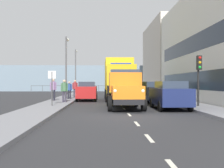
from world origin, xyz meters
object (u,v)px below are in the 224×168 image
at_px(car_navy_kerbside_near, 170,95).
at_px(traffic_light_near, 199,69).
at_px(truck_vintage_orange, 125,90).
at_px(street_sign, 52,82).
at_px(pedestrian_in_dark_coat, 53,88).
at_px(lamp_post_far, 76,67).
at_px(car_black_kerbside_1, 152,92).
at_px(pedestrian_by_lamp, 64,89).
at_px(lamp_post_promenade, 66,61).
at_px(pedestrian_near_railing, 75,87).
at_px(car_red_oppositeside_0, 87,91).
at_px(lorry_cargo_yellow, 119,78).
at_px(car_teal_kerbside_2, 142,90).
at_px(car_grey_kerbside_3, 135,89).
at_px(pedestrian_couple_a, 69,89).

height_order(car_navy_kerbside_near, traffic_light_near, traffic_light_near).
distance_m(truck_vintage_orange, street_sign, 4.74).
distance_m(pedestrian_in_dark_coat, lamp_post_far, 13.65).
distance_m(truck_vintage_orange, car_black_kerbside_1, 5.76).
xyz_separation_m(pedestrian_by_lamp, lamp_post_promenade, (0.51, -4.63, 2.50)).
bearing_deg(pedestrian_near_railing, traffic_light_near, 132.23).
height_order(pedestrian_in_dark_coat, lamp_post_far, lamp_post_far).
bearing_deg(lamp_post_far, car_red_oppositeside_0, 101.13).
distance_m(lorry_cargo_yellow, lamp_post_promenade, 5.20).
bearing_deg(lamp_post_promenade, car_navy_kerbside_near, 130.67).
bearing_deg(pedestrian_near_railing, street_sign, 86.86).
bearing_deg(car_black_kerbside_1, car_teal_kerbside_2, -90.00).
xyz_separation_m(lorry_cargo_yellow, lamp_post_promenade, (4.95, 0.03, 1.59)).
xyz_separation_m(car_grey_kerbside_3, street_sign, (7.35, 14.85, 0.79)).
bearing_deg(car_navy_kerbside_near, car_teal_kerbside_2, -90.00).
bearing_deg(lamp_post_promenade, truck_vintage_orange, 119.79).
xyz_separation_m(pedestrian_by_lamp, traffic_light_near, (-9.01, 3.57, 1.31)).
bearing_deg(truck_vintage_orange, street_sign, -9.92).
bearing_deg(car_grey_kerbside_3, pedestrian_couple_a, 48.02).
bearing_deg(street_sign, pedestrian_couple_a, -91.70).
bearing_deg(car_red_oppositeside_0, street_sign, 74.57).
bearing_deg(car_red_oppositeside_0, pedestrian_in_dark_coat, 37.15).
relative_size(car_navy_kerbside_near, car_teal_kerbside_2, 0.87).
xyz_separation_m(car_grey_kerbside_3, car_red_oppositeside_0, (5.49, 8.11, -0.00)).
height_order(car_teal_kerbside_2, car_grey_kerbside_3, same).
distance_m(car_teal_kerbside_2, pedestrian_near_railing, 6.87).
xyz_separation_m(lorry_cargo_yellow, pedestrian_in_dark_coat, (5.62, 2.89, -0.84)).
relative_size(car_red_oppositeside_0, pedestrian_in_dark_coat, 2.30).
xyz_separation_m(car_black_kerbside_1, pedestrian_in_dark_coat, (8.18, -0.45, 0.34)).
xyz_separation_m(traffic_light_near, lamp_post_promenade, (9.52, -8.20, 1.19)).
xyz_separation_m(pedestrian_couple_a, lamp_post_far, (0.58, -11.20, 2.67)).
distance_m(truck_vintage_orange, lorry_cargo_yellow, 8.46).
height_order(car_red_oppositeside_0, lamp_post_promenade, lamp_post_promenade).
distance_m(car_grey_kerbside_3, lamp_post_far, 8.87).
relative_size(car_red_oppositeside_0, lamp_post_far, 0.70).
xyz_separation_m(car_navy_kerbside_near, pedestrian_in_dark_coat, (8.18, -5.88, 0.34)).
distance_m(car_grey_kerbside_3, pedestrian_couple_a, 10.69).
relative_size(car_teal_kerbside_2, traffic_light_near, 1.38).
relative_size(pedestrian_near_railing, lamp_post_far, 0.29).
bearing_deg(street_sign, car_black_kerbside_1, -149.92).
relative_size(car_black_kerbside_1, street_sign, 1.93).
height_order(truck_vintage_orange, pedestrian_couple_a, truck_vintage_orange).
height_order(pedestrian_in_dark_coat, traffic_light_near, traffic_light_near).
bearing_deg(lorry_cargo_yellow, lamp_post_far, -63.82).
bearing_deg(car_red_oppositeside_0, truck_vintage_orange, 110.21).
bearing_deg(lorry_cargo_yellow, pedestrian_in_dark_coat, 27.19).
height_order(car_black_kerbside_1, pedestrian_in_dark_coat, pedestrian_in_dark_coat).
distance_m(truck_vintage_orange, pedestrian_by_lamp, 5.70).
bearing_deg(truck_vintage_orange, pedestrian_in_dark_coat, -45.25).
relative_size(car_red_oppositeside_0, street_sign, 1.87).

